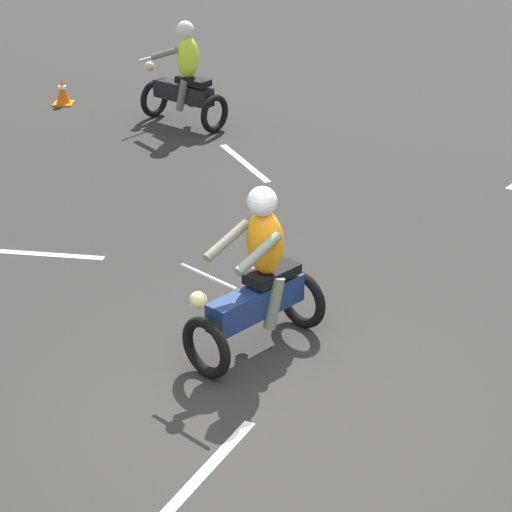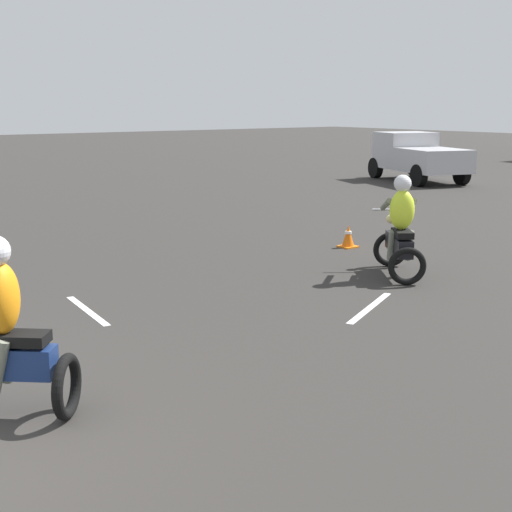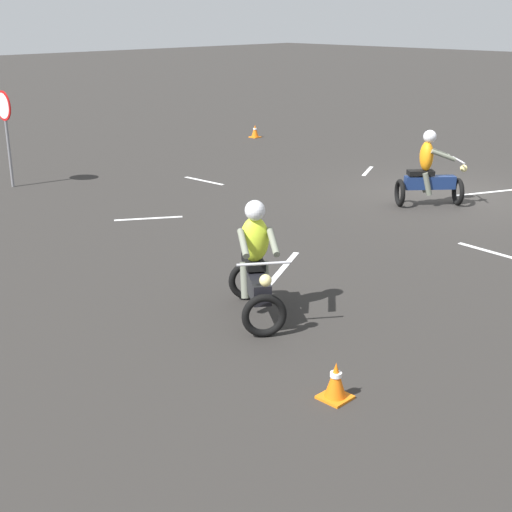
{
  "view_description": "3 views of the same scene",
  "coord_description": "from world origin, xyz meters",
  "px_view_note": "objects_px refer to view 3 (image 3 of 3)",
  "views": [
    {
      "loc": [
        0.32,
        -7.14,
        4.93
      ],
      "look_at": [
        -0.19,
        1.13,
        1.0
      ],
      "focal_mm": 70.0,
      "sensor_mm": 36.0,
      "label": 1
    },
    {
      "loc": [
        6.02,
        -0.54,
        2.76
      ],
      "look_at": [
        -0.98,
        4.6,
        0.9
      ],
      "focal_mm": 50.0,
      "sensor_mm": 36.0,
      "label": 2
    },
    {
      "loc": [
        -8.24,
        14.55,
        4.05
      ],
      "look_at": [
        -1.78,
        8.08,
        0.9
      ],
      "focal_mm": 50.0,
      "sensor_mm": 36.0,
      "label": 3
    }
  ],
  "objects_px": {
    "stop_sign": "(5,119)",
    "traffic_cone_mid_center": "(255,131)",
    "traffic_cone_near_right": "(336,381)",
    "motorcycle_rider_foreground": "(429,173)",
    "motorcycle_rider_background": "(256,267)"
  },
  "relations": [
    {
      "from": "stop_sign",
      "to": "traffic_cone_near_right",
      "type": "distance_m",
      "value": 12.2
    },
    {
      "from": "motorcycle_rider_foreground",
      "to": "stop_sign",
      "type": "relative_size",
      "value": 0.72
    },
    {
      "from": "stop_sign",
      "to": "motorcycle_rider_background",
      "type": "bearing_deg",
      "value": 172.31
    },
    {
      "from": "motorcycle_rider_foreground",
      "to": "traffic_cone_mid_center",
      "type": "distance_m",
      "value": 9.72
    },
    {
      "from": "motorcycle_rider_background",
      "to": "stop_sign",
      "type": "height_order",
      "value": "stop_sign"
    },
    {
      "from": "stop_sign",
      "to": "traffic_cone_mid_center",
      "type": "bearing_deg",
      "value": -84.49
    },
    {
      "from": "motorcycle_rider_background",
      "to": "stop_sign",
      "type": "bearing_deg",
      "value": -62.18
    },
    {
      "from": "traffic_cone_near_right",
      "to": "motorcycle_rider_foreground",
      "type": "bearing_deg",
      "value": -64.28
    },
    {
      "from": "traffic_cone_near_right",
      "to": "stop_sign",
      "type": "bearing_deg",
      "value": -10.86
    },
    {
      "from": "traffic_cone_near_right",
      "to": "motorcycle_rider_background",
      "type": "bearing_deg",
      "value": -23.76
    },
    {
      "from": "motorcycle_rider_foreground",
      "to": "stop_sign",
      "type": "height_order",
      "value": "stop_sign"
    },
    {
      "from": "motorcycle_rider_foreground",
      "to": "motorcycle_rider_background",
      "type": "distance_m",
      "value": 7.08
    },
    {
      "from": "motorcycle_rider_foreground",
      "to": "traffic_cone_near_right",
      "type": "bearing_deg",
      "value": -23.67
    },
    {
      "from": "stop_sign",
      "to": "traffic_cone_mid_center",
      "type": "relative_size",
      "value": 5.35
    },
    {
      "from": "traffic_cone_near_right",
      "to": "traffic_cone_mid_center",
      "type": "bearing_deg",
      "value": -42.02
    }
  ]
}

